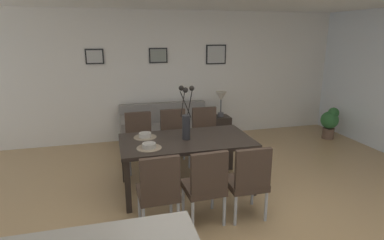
% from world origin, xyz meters
% --- Properties ---
extents(ground_plane, '(9.00, 9.00, 0.00)m').
position_xyz_m(ground_plane, '(0.00, 0.00, 0.00)').
color(ground_plane, tan).
extents(back_wall_panel, '(9.00, 0.10, 2.60)m').
position_xyz_m(back_wall_panel, '(0.00, 3.25, 1.30)').
color(back_wall_panel, silver).
rests_on(back_wall_panel, ground).
extents(dining_table, '(1.80, 0.98, 0.74)m').
position_xyz_m(dining_table, '(-0.29, 0.86, 0.67)').
color(dining_table, black).
rests_on(dining_table, ground).
extents(dining_chair_near_left, '(0.45, 0.45, 0.92)m').
position_xyz_m(dining_chair_near_left, '(-0.82, -0.03, 0.51)').
color(dining_chair_near_left, '#3D2D23').
rests_on(dining_chair_near_left, ground).
extents(dining_chair_near_right, '(0.45, 0.45, 0.92)m').
position_xyz_m(dining_chair_near_right, '(-0.85, 1.74, 0.51)').
color(dining_chair_near_right, '#3D2D23').
rests_on(dining_chair_near_right, ground).
extents(dining_chair_far_left, '(0.46, 0.46, 0.92)m').
position_xyz_m(dining_chair_far_left, '(-0.28, -0.04, 0.51)').
color(dining_chair_far_left, '#3D2D23').
rests_on(dining_chair_far_left, ground).
extents(dining_chair_far_right, '(0.44, 0.44, 0.92)m').
position_xyz_m(dining_chair_far_right, '(-0.27, 1.78, 0.51)').
color(dining_chair_far_right, '#3D2D23').
rests_on(dining_chair_far_right, ground).
extents(dining_chair_mid_left, '(0.45, 0.45, 0.92)m').
position_xyz_m(dining_chair_mid_left, '(0.23, -0.06, 0.51)').
color(dining_chair_mid_left, '#3D2D23').
rests_on(dining_chair_mid_left, ground).
extents(dining_chair_mid_right, '(0.46, 0.46, 0.92)m').
position_xyz_m(dining_chair_mid_right, '(0.28, 1.79, 0.51)').
color(dining_chair_mid_right, '#3D2D23').
rests_on(dining_chair_mid_right, ground).
extents(centerpiece_vase, '(0.21, 0.23, 0.73)m').
position_xyz_m(centerpiece_vase, '(-0.29, 0.86, 1.02)').
color(centerpiece_vase, '#232326').
rests_on(centerpiece_vase, dining_table).
extents(placemat_near_left, '(0.32, 0.32, 0.01)m').
position_xyz_m(placemat_near_left, '(-0.83, 0.64, 0.74)').
color(placemat_near_left, '#7F705B').
rests_on(placemat_near_left, dining_table).
extents(bowl_near_left, '(0.17, 0.17, 0.07)m').
position_xyz_m(bowl_near_left, '(-0.83, 0.64, 0.78)').
color(bowl_near_left, '#B2ADA3').
rests_on(bowl_near_left, dining_table).
extents(placemat_near_right, '(0.32, 0.32, 0.01)m').
position_xyz_m(placemat_near_right, '(-0.83, 1.08, 0.74)').
color(placemat_near_right, '#7F705B').
rests_on(placemat_near_right, dining_table).
extents(bowl_near_right, '(0.17, 0.17, 0.07)m').
position_xyz_m(bowl_near_right, '(-0.83, 1.08, 0.78)').
color(bowl_near_right, '#B2ADA3').
rests_on(bowl_near_right, dining_table).
extents(sofa, '(1.74, 0.84, 0.80)m').
position_xyz_m(sofa, '(-0.25, 2.70, 0.28)').
color(sofa, gray).
rests_on(sofa, ground).
extents(side_table, '(0.36, 0.36, 0.52)m').
position_xyz_m(side_table, '(0.88, 2.69, 0.26)').
color(side_table, black).
rests_on(side_table, ground).
extents(table_lamp, '(0.22, 0.22, 0.51)m').
position_xyz_m(table_lamp, '(0.88, 2.69, 0.89)').
color(table_lamp, '#4C4C51').
rests_on(table_lamp, side_table).
extents(framed_picture_left, '(0.34, 0.03, 0.29)m').
position_xyz_m(framed_picture_left, '(-1.50, 3.18, 1.73)').
color(framed_picture_left, black).
extents(framed_picture_center, '(0.37, 0.03, 0.30)m').
position_xyz_m(framed_picture_center, '(-0.29, 3.18, 1.73)').
color(framed_picture_center, black).
extents(framed_picture_right, '(0.43, 0.03, 0.40)m').
position_xyz_m(framed_picture_right, '(0.93, 3.18, 1.73)').
color(framed_picture_right, black).
extents(potted_plant, '(0.36, 0.36, 0.67)m').
position_xyz_m(potted_plant, '(3.16, 2.25, 0.37)').
color(potted_plant, brown).
rests_on(potted_plant, ground).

